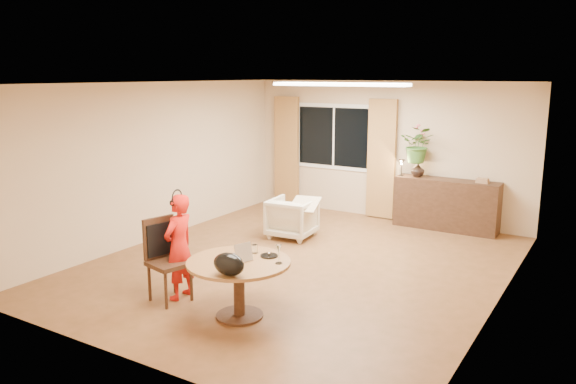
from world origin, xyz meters
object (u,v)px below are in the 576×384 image
Objects in this scene: dining_chair at (169,261)px; child at (179,247)px; dining_table at (239,273)px; sideboard at (446,205)px; armchair at (292,218)px.

child is at bearing 89.73° from dining_chair.
child is (-0.96, 0.08, 0.13)m from dining_table.
child is 0.73× the size of sideboard.
sideboard is (1.94, 4.96, -0.06)m from dining_chair.
child is 1.77× the size of armchair.
armchair is (-0.17, 2.98, -0.32)m from child.
child is at bearing 175.23° from dining_table.
sideboard is at bearing 155.50° from child.
dining_chair is 3.13m from armchair.
dining_chair is 0.56× the size of sideboard.
child reaches higher than sideboard.
sideboard is at bearing -143.58° from armchair.
child is at bearing -111.60° from sideboard.
child is 3.00m from armchair.
dining_table is at bearing 82.33° from child.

